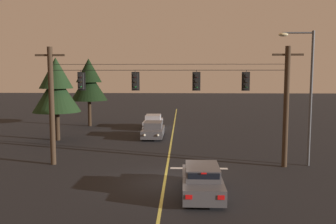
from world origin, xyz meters
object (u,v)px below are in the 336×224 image
Objects in this scene: traffic_light_left_inner at (135,81)px; traffic_light_centre at (196,81)px; traffic_light_right_inner at (246,81)px; car_waiting_near_lane at (202,181)px; car_oncoming_lead at (153,130)px; traffic_light_leftmost at (81,81)px; street_lamp_corner at (306,86)px; car_oncoming_trailing at (153,122)px; tree_verge_far at (89,82)px; tree_verge_near at (56,88)px.

traffic_light_left_inner and traffic_light_centre have the same top height.
traffic_light_left_inner is 6.60m from traffic_light_right_inner.
traffic_light_left_inner is 0.28× the size of car_waiting_near_lane.
traffic_light_centre is 0.28× the size of car_oncoming_lead.
traffic_light_leftmost is 9.89m from traffic_light_right_inner.
traffic_light_left_inner and traffic_light_right_inner have the same top height.
street_lamp_corner is at bearing 2.89° from traffic_light_centre.
traffic_light_right_inner reaches higher than car_oncoming_trailing.
car_oncoming_lead is at bearing -42.46° from tree_verge_far.
traffic_light_leftmost is 1.00× the size of traffic_light_right_inner.
car_waiting_near_lane is (-2.85, -5.17, -4.49)m from traffic_light_right_inner.
tree_verge_far is at bearing 86.55° from tree_verge_near.
tree_verge_near reaches higher than car_waiting_near_lane.
traffic_light_centre is 6.85m from car_waiting_near_lane.
traffic_light_leftmost is 6.96m from traffic_light_centre.
tree_verge_near is (-14.31, 8.10, -0.67)m from traffic_light_right_inner.
traffic_light_right_inner is (2.94, 0.00, 0.00)m from traffic_light_centre.
car_oncoming_lead is (3.56, 9.77, -4.49)m from traffic_light_leftmost.
car_waiting_near_lane is 0.62× the size of tree_verge_near.
traffic_light_leftmost is 9.25m from tree_verge_near.
traffic_light_leftmost reaches higher than car_oncoming_lead.
car_oncoming_lead is at bearing 122.93° from traffic_light_right_inner.
traffic_light_centre is at bearing -70.84° from car_oncoming_lead.
car_oncoming_trailing is 0.63× the size of tree_verge_near.
traffic_light_centre reaches higher than car_oncoming_trailing.
traffic_light_right_inner is at bearing 0.00° from traffic_light_left_inner.
tree_verge_far is (-7.01, 1.34, 4.15)m from car_oncoming_trailing.
tree_verge_far is at bearing 116.69° from car_waiting_near_lane.
car_oncoming_trailing is at bearing 124.84° from street_lamp_corner.
traffic_light_centre reaches higher than car_oncoming_lead.
traffic_light_leftmost reaches higher than car_waiting_near_lane.
car_oncoming_trailing is at bearing 104.16° from traffic_light_centre.
tree_verge_near is at bearing 156.57° from street_lamp_corner.
traffic_light_centre is 6.56m from street_lamp_corner.
car_waiting_near_lane is 0.53× the size of street_lamp_corner.
traffic_light_leftmost and traffic_light_right_inner have the same top height.
tree_verge_far is at bearing 103.24° from traffic_light_leftmost.
traffic_light_centre is 13.98m from tree_verge_near.
traffic_light_left_inner is (3.29, 0.00, 0.00)m from traffic_light_leftmost.
tree_verge_near is (-4.42, 8.10, -0.67)m from traffic_light_leftmost.
traffic_light_leftmost is 16.21m from car_oncoming_trailing.
tree_verge_far is (-13.80, 16.61, -0.34)m from traffic_light_right_inner.
traffic_light_right_inner is 7.42m from car_waiting_near_lane.
street_lamp_corner reaches higher than traffic_light_right_inner.
traffic_light_left_inner is 10.22m from street_lamp_corner.
car_waiting_near_lane is at bearing -49.18° from tree_verge_near.
car_oncoming_trailing is at bearing 94.75° from car_oncoming_lead.
traffic_light_centre is at bearing -56.81° from tree_verge_far.
traffic_light_leftmost is at bearing -178.60° from street_lamp_corner.
street_lamp_corner is (13.50, 0.33, -0.28)m from traffic_light_leftmost.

